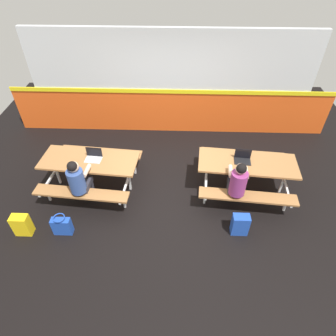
{
  "coord_description": "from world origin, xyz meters",
  "views": [
    {
      "loc": [
        0.15,
        -4.32,
        4.4
      ],
      "look_at": [
        0.0,
        0.05,
        0.55
      ],
      "focal_mm": 30.87,
      "sensor_mm": 36.0,
      "label": 1
    }
  ],
  "objects_px": {
    "student_nearer": "(79,180)",
    "tote_bag_bright": "(62,226)",
    "backpack_dark": "(22,225)",
    "laptop_dark": "(243,159)",
    "picnic_table_right": "(246,168)",
    "laptop_silver": "(94,157)",
    "student_further": "(237,182)",
    "satchel_spare": "(240,224)",
    "picnic_table_left": "(90,166)"
  },
  "relations": [
    {
      "from": "student_further",
      "to": "laptop_dark",
      "type": "xyz_separation_m",
      "value": [
        0.17,
        0.58,
        0.08
      ]
    },
    {
      "from": "laptop_silver",
      "to": "satchel_spare",
      "type": "xyz_separation_m",
      "value": [
        2.81,
        -1.12,
        -0.57
      ]
    },
    {
      "from": "student_further",
      "to": "laptop_dark",
      "type": "distance_m",
      "value": 0.61
    },
    {
      "from": "laptop_dark",
      "to": "satchel_spare",
      "type": "xyz_separation_m",
      "value": [
        -0.13,
        -1.17,
        -0.57
      ]
    },
    {
      "from": "picnic_table_right",
      "to": "tote_bag_bright",
      "type": "bearing_deg",
      "value": -160.06
    },
    {
      "from": "laptop_silver",
      "to": "tote_bag_bright",
      "type": "bearing_deg",
      "value": -107.35
    },
    {
      "from": "picnic_table_right",
      "to": "student_nearer",
      "type": "xyz_separation_m",
      "value": [
        -3.21,
        -0.58,
        0.13
      ]
    },
    {
      "from": "student_nearer",
      "to": "picnic_table_left",
      "type": "bearing_deg",
      "value": 83.26
    },
    {
      "from": "backpack_dark",
      "to": "tote_bag_bright",
      "type": "distance_m",
      "value": 0.71
    },
    {
      "from": "picnic_table_left",
      "to": "satchel_spare",
      "type": "bearing_deg",
      "value": -20.59
    },
    {
      "from": "picnic_table_right",
      "to": "laptop_silver",
      "type": "height_order",
      "value": "laptop_silver"
    },
    {
      "from": "satchel_spare",
      "to": "tote_bag_bright",
      "type": "bearing_deg",
      "value": -177.74
    },
    {
      "from": "picnic_table_right",
      "to": "laptop_silver",
      "type": "relative_size",
      "value": 5.86
    },
    {
      "from": "student_further",
      "to": "picnic_table_left",
      "type": "bearing_deg",
      "value": 170.03
    },
    {
      "from": "picnic_table_left",
      "to": "tote_bag_bright",
      "type": "height_order",
      "value": "picnic_table_left"
    },
    {
      "from": "laptop_dark",
      "to": "tote_bag_bright",
      "type": "distance_m",
      "value": 3.63
    },
    {
      "from": "satchel_spare",
      "to": "student_further",
      "type": "bearing_deg",
      "value": 93.58
    },
    {
      "from": "picnic_table_left",
      "to": "student_nearer",
      "type": "distance_m",
      "value": 0.57
    },
    {
      "from": "student_nearer",
      "to": "tote_bag_bright",
      "type": "relative_size",
      "value": 2.81
    },
    {
      "from": "laptop_silver",
      "to": "backpack_dark",
      "type": "bearing_deg",
      "value": -130.92
    },
    {
      "from": "backpack_dark",
      "to": "satchel_spare",
      "type": "height_order",
      "value": "same"
    },
    {
      "from": "backpack_dark",
      "to": "laptop_dark",
      "type": "bearing_deg",
      "value": 18.01
    },
    {
      "from": "student_further",
      "to": "tote_bag_bright",
      "type": "height_order",
      "value": "student_further"
    },
    {
      "from": "backpack_dark",
      "to": "picnic_table_right",
      "type": "bearing_deg",
      "value": 17.0
    },
    {
      "from": "laptop_silver",
      "to": "backpack_dark",
      "type": "height_order",
      "value": "laptop_silver"
    },
    {
      "from": "student_nearer",
      "to": "tote_bag_bright",
      "type": "height_order",
      "value": "student_nearer"
    },
    {
      "from": "backpack_dark",
      "to": "student_nearer",
      "type": "bearing_deg",
      "value": 36.06
    },
    {
      "from": "student_nearer",
      "to": "laptop_silver",
      "type": "bearing_deg",
      "value": 74.79
    },
    {
      "from": "picnic_table_left",
      "to": "satchel_spare",
      "type": "distance_m",
      "value": 3.12
    },
    {
      "from": "picnic_table_right",
      "to": "student_further",
      "type": "height_order",
      "value": "student_further"
    },
    {
      "from": "tote_bag_bright",
      "to": "laptop_dark",
      "type": "bearing_deg",
      "value": 21.21
    },
    {
      "from": "picnic_table_left",
      "to": "student_further",
      "type": "xyz_separation_m",
      "value": [
        2.87,
        -0.5,
        0.13
      ]
    },
    {
      "from": "picnic_table_left",
      "to": "laptop_silver",
      "type": "xyz_separation_m",
      "value": [
        0.09,
        0.03,
        0.21
      ]
    },
    {
      "from": "student_further",
      "to": "satchel_spare",
      "type": "xyz_separation_m",
      "value": [
        0.04,
        -0.59,
        -0.49
      ]
    },
    {
      "from": "laptop_dark",
      "to": "satchel_spare",
      "type": "height_order",
      "value": "laptop_dark"
    },
    {
      "from": "student_further",
      "to": "satchel_spare",
      "type": "bearing_deg",
      "value": -86.42
    },
    {
      "from": "picnic_table_right",
      "to": "satchel_spare",
      "type": "relative_size",
      "value": 4.5
    },
    {
      "from": "laptop_silver",
      "to": "backpack_dark",
      "type": "xyz_separation_m",
      "value": [
        -1.1,
        -1.27,
        -0.57
      ]
    },
    {
      "from": "student_nearer",
      "to": "laptop_silver",
      "type": "height_order",
      "value": "student_nearer"
    },
    {
      "from": "picnic_table_right",
      "to": "satchel_spare",
      "type": "distance_m",
      "value": 1.2
    },
    {
      "from": "picnic_table_left",
      "to": "student_nearer",
      "type": "relative_size",
      "value": 1.64
    },
    {
      "from": "picnic_table_left",
      "to": "student_further",
      "type": "height_order",
      "value": "student_further"
    },
    {
      "from": "picnic_table_right",
      "to": "tote_bag_bright",
      "type": "distance_m",
      "value": 3.68
    },
    {
      "from": "student_nearer",
      "to": "laptop_dark",
      "type": "bearing_deg",
      "value": 11.47
    },
    {
      "from": "backpack_dark",
      "to": "tote_bag_bright",
      "type": "bearing_deg",
      "value": 1.62
    },
    {
      "from": "backpack_dark",
      "to": "tote_bag_bright",
      "type": "xyz_separation_m",
      "value": [
        0.71,
        0.02,
        -0.02
      ]
    },
    {
      "from": "tote_bag_bright",
      "to": "picnic_table_right",
      "type": "bearing_deg",
      "value": 19.94
    },
    {
      "from": "picnic_table_right",
      "to": "tote_bag_bright",
      "type": "relative_size",
      "value": 4.6
    },
    {
      "from": "laptop_dark",
      "to": "backpack_dark",
      "type": "height_order",
      "value": "laptop_dark"
    },
    {
      "from": "student_further",
      "to": "backpack_dark",
      "type": "relative_size",
      "value": 2.74
    }
  ]
}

